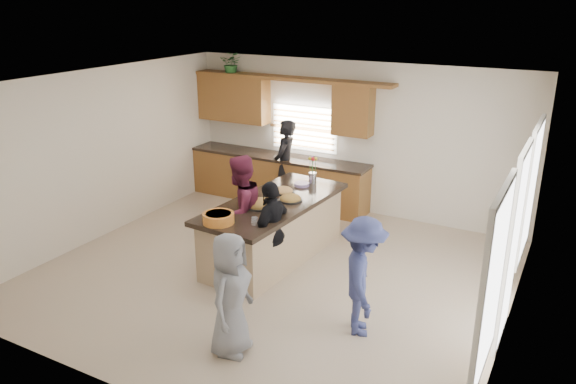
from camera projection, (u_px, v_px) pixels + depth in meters
The scene contains 18 objects.
floor at pixel (273, 273), 8.31m from camera, with size 6.50×6.50×0.00m, color tan.
room_shell at pixel (272, 149), 7.68m from camera, with size 6.52×6.02×2.81m.
back_cabinetry at pixel (277, 157), 10.93m from camera, with size 4.08×0.66×2.46m.
right_wall_glazing at pixel (514, 235), 6.31m from camera, with size 0.06×4.00×2.25m.
island at pixel (274, 231), 8.65m from camera, with size 1.33×2.77×0.95m.
platter_front at pixel (260, 205), 8.25m from camera, with size 0.45×0.45×0.18m.
platter_mid at pixel (290, 199), 8.48m from camera, with size 0.36×0.36×0.15m.
platter_back at pixel (283, 191), 8.82m from camera, with size 0.34×0.34×0.14m.
salad_bowl at pixel (218, 218), 7.64m from camera, with size 0.43×0.43×0.14m.
clear_cup at pixel (254, 221), 7.57m from camera, with size 0.09×0.09×0.11m, color white.
plate_stack at pixel (302, 184), 9.14m from camera, with size 0.25×0.25×0.05m, color #A484C0.
flower_vase at pixel (313, 170), 9.20m from camera, with size 0.14×0.14×0.45m.
potted_plant at pixel (232, 64), 10.91m from camera, with size 0.41×0.36×0.46m, color #2C6F2D.
woman_left_back at pixel (285, 164), 10.65m from camera, with size 0.62×0.41×1.70m, color black.
woman_left_mid at pixel (240, 212), 8.29m from camera, with size 0.84×0.65×1.72m, color maroon.
woman_left_front at pixel (272, 232), 7.86m from camera, with size 0.88×0.37×1.50m, color black.
woman_right_back at pixel (363, 277), 6.64m from camera, with size 0.96×0.55×1.49m, color navy.
woman_right_front at pixel (230, 295), 6.27m from camera, with size 0.71×0.46×1.46m, color gray.
Camera 1 is at (3.74, -6.44, 3.90)m, focal length 35.00 mm.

